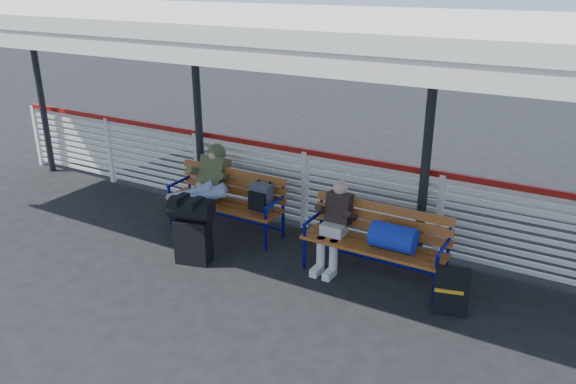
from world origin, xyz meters
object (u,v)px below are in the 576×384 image
Objects in this scene: suitcase_side at (451,291)px; bench_right at (384,236)px; bench_left at (235,196)px; companion_person at (335,224)px; luggage_stack at (192,227)px; traveler_man at (203,189)px.

bench_right is at bearing 147.00° from suitcase_side.
bench_right is 3.46× the size of suitcase_side.
companion_person is at bearing -7.43° from bench_left.
luggage_stack is at bearing -87.42° from bench_left.
luggage_stack is 1.76× the size of suitcase_side.
traveler_man is 3.14× the size of suitcase_side.
bench_left is at bearing 49.71° from traveler_man.
luggage_stack is at bearing -63.30° from traveler_man.
bench_right is at bearing 4.34° from luggage_stack.
bench_right is 2.67m from traveler_man.
luggage_stack is 2.46m from bench_right.
suitcase_side is at bearing -8.95° from bench_left.
suitcase_side is (3.60, -0.17, -0.48)m from traveler_man.
luggage_stack is 3.30m from suitcase_side.
companion_person reaches higher than bench_right.
companion_person reaches higher than suitcase_side.
suitcase_side is (3.25, 0.52, -0.24)m from luggage_stack.
traveler_man is at bearing 101.30° from luggage_stack.
traveler_man reaches higher than luggage_stack.
bench_left is 1.00× the size of bench_right.
bench_left is (-0.05, 1.04, 0.08)m from luggage_stack.
traveler_man is (-2.66, -0.14, 0.15)m from bench_right.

